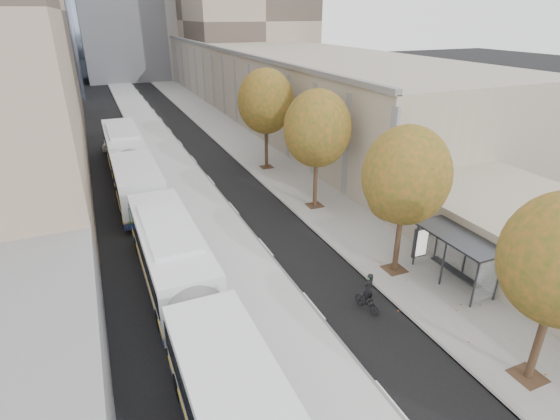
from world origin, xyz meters
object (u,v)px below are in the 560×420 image
bus_far (129,161)px  cyclist (368,297)px  distant_car (113,141)px  bus_near (189,299)px  bus_shelter (461,243)px

bus_far → cyclist: 22.67m
cyclist → distant_car: size_ratio=0.48×
bus_far → cyclist: bus_far is taller
bus_near → bus_far: (-0.36, 19.51, 0.07)m
bus_shelter → cyclist: bearing=-177.8°
cyclist → distant_car: bearing=93.6°
bus_near → bus_far: bus_far is taller
bus_shelter → distant_car: (-13.77, 31.79, -1.50)m
bus_far → distant_car: size_ratio=4.65×
bus_shelter → bus_near: size_ratio=0.24×
distant_car → bus_shelter: bearing=-54.3°
bus_shelter → bus_near: 12.94m
bus_near → distant_car: size_ratio=4.46×
bus_shelter → bus_far: size_ratio=0.23×
cyclist → bus_far: bearing=99.2°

